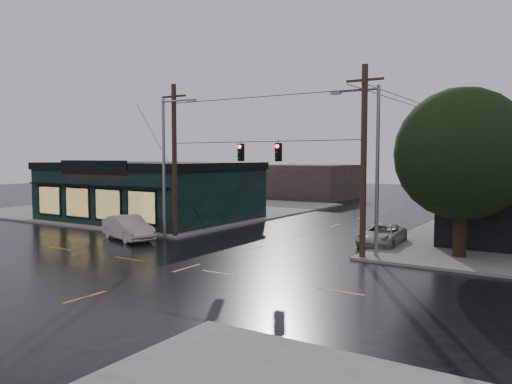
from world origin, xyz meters
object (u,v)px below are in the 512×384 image
Objects in this scene: corner_tree at (462,154)px; sedan_cream at (128,228)px; utility_pole_nw at (175,238)px; utility_pole_ne at (362,260)px; suv_silver at (382,235)px.

corner_tree reaches higher than sedan_cream.
utility_pole_nw is 1.00× the size of utility_pole_ne.
utility_pole_nw is 2.15× the size of suv_silver.
corner_tree is 7.57m from utility_pole_ne.
corner_tree is at bearing 33.72° from utility_pole_ne.
suv_silver is at bearing -45.73° from sedan_cream.
utility_pole_ne reaches higher than suv_silver.
suv_silver is (-4.79, 1.79, -4.89)m from corner_tree.
sedan_cream is (-2.13, -2.19, 0.80)m from utility_pole_nw.
corner_tree is 1.88× the size of suv_silver.
utility_pole_nw is at bearing -170.59° from corner_tree.
corner_tree is 0.87× the size of utility_pole_ne.
corner_tree is at bearing 9.41° from utility_pole_nw.
utility_pole_nw is 3.15m from sedan_cream.
utility_pole_nw is at bearing -162.24° from suv_silver.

